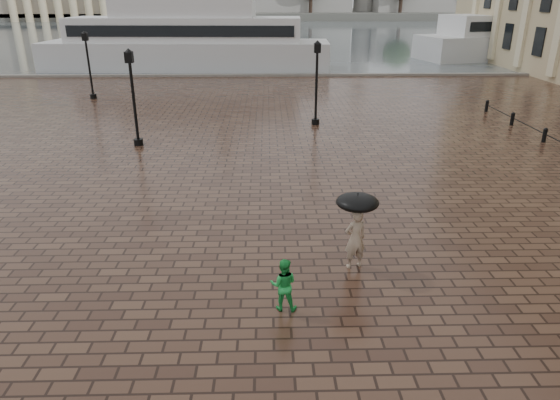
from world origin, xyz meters
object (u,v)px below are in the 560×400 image
(street_lamps, at_px, (174,79))
(ferry_near, at_px, (187,40))
(adult_pedestrian, at_px, (355,239))
(child_pedestrian, at_px, (284,285))
(ferry_far, at_px, (534,34))

(street_lamps, xyz_separation_m, ferry_near, (-2.44, 21.67, 0.37))
(adult_pedestrian, distance_m, child_pedestrian, 2.71)
(child_pedestrian, xyz_separation_m, ferry_near, (-8.06, 40.86, 2.05))
(street_lamps, relative_size, ferry_far, 0.56)
(adult_pedestrian, xyz_separation_m, ferry_far, (28.37, 47.57, 1.83))
(adult_pedestrian, xyz_separation_m, ferry_near, (-10.01, 38.98, 1.86))
(street_lamps, xyz_separation_m, adult_pedestrian, (7.57, -17.31, -1.49))
(adult_pedestrian, height_order, ferry_far, ferry_far)
(ferry_near, bearing_deg, child_pedestrian, -76.06)
(street_lamps, xyz_separation_m, child_pedestrian, (5.62, -19.19, -1.68))
(ferry_near, height_order, ferry_far, ferry_near)
(street_lamps, height_order, adult_pedestrian, street_lamps)
(child_pedestrian, height_order, ferry_near, ferry_near)
(street_lamps, height_order, ferry_near, ferry_near)
(adult_pedestrian, bearing_deg, street_lamps, -83.64)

